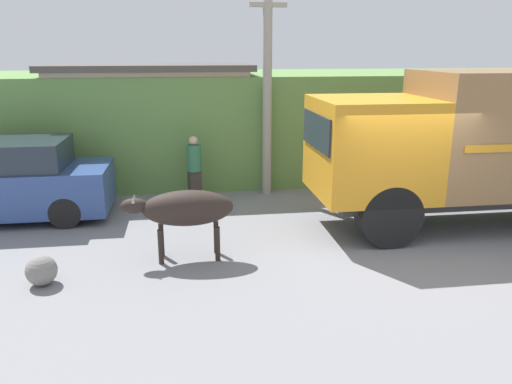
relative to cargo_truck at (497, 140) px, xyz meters
name	(u,v)px	position (x,y,z in m)	size (l,w,h in m)	color
ground_plane	(396,242)	(-2.33, -0.73, -1.80)	(60.00, 60.00, 0.00)	gray
hillside_embankment	(312,120)	(-2.33, 5.89, -0.34)	(32.00, 5.17, 2.92)	#608C47
building_backdrop	(153,125)	(-7.12, 4.56, -0.19)	(5.32, 2.70, 3.21)	#C6B793
cargo_truck	(497,140)	(0.00, 0.00, 0.00)	(7.28, 2.24, 3.18)	#2D2D2D
brown_cow	(185,209)	(-6.34, -0.94, -0.88)	(1.93, 0.63, 1.25)	#2D231E
parked_suv	(8,182)	(-10.11, 1.82, -0.97)	(4.32, 1.83, 1.73)	#334C8C
pedestrian_on_hill	(194,166)	(-6.09, 2.66, -0.94)	(0.46, 0.46, 1.59)	#38332D
utility_pole	(267,86)	(-4.24, 3.04, 0.92)	(0.90, 0.23, 5.22)	#9E998E
roadside_rock	(41,270)	(-8.61, -1.65, -1.56)	(0.48, 0.48, 0.48)	gray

